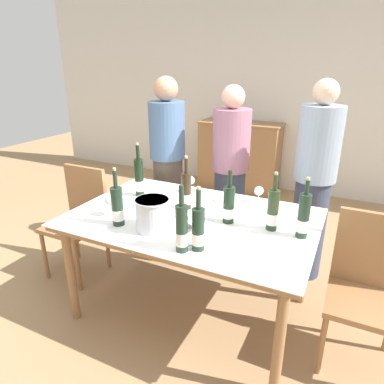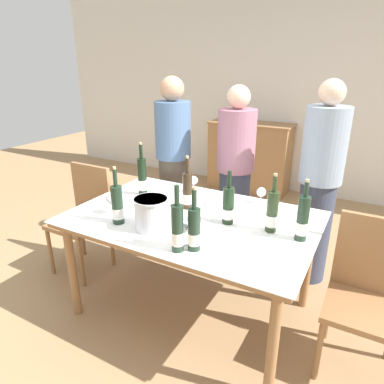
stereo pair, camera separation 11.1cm
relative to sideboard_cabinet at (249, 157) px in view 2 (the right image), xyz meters
The scene contains 23 objects.
ground_plane 2.80m from the sideboard_cabinet, 78.48° to the right, with size 12.00×12.00×0.00m, color #A37F56.
back_wall 1.10m from the sideboard_cabinet, 27.80° to the left, with size 8.00×0.10×2.80m.
sideboard_cabinet is the anchor object (origin of this frame).
dining_table 2.76m from the sideboard_cabinet, 78.48° to the right, with size 1.65×1.09×0.77m.
ice_bucket 3.03m from the sideboard_cabinet, 82.12° to the right, with size 0.22×0.22×0.20m.
wine_bottle_0 2.82m from the sideboard_cabinet, 73.30° to the right, with size 0.08×0.08×0.36m.
wine_bottle_1 3.20m from the sideboard_cabinet, 75.94° to the right, with size 0.07×0.07×0.38m.
wine_bottle_2 2.56m from the sideboard_cabinet, 89.82° to the right, with size 0.07×0.07×0.42m.
wine_bottle_3 3.23m from the sideboard_cabinet, 77.46° to the right, with size 0.07×0.07×0.39m.
wine_bottle_4 2.98m from the sideboard_cabinet, 64.59° to the right, with size 0.07×0.07×0.38m.
wine_bottle_5 2.66m from the sideboard_cabinet, 80.13° to the right, with size 0.07×0.07×0.39m.
wine_bottle_6 3.05m from the sideboard_cabinet, 86.70° to the right, with size 0.08×0.08×0.38m.
wine_bottle_7 2.89m from the sideboard_cabinet, 67.78° to the right, with size 0.07×0.07×0.38m.
wine_glass_0 2.45m from the sideboard_cabinet, 68.53° to the right, with size 0.07×0.07×0.13m.
wine_glass_1 2.83m from the sideboard_cabinet, 75.76° to the right, with size 0.09×0.09×0.16m.
wine_glass_2 2.34m from the sideboard_cabinet, 81.68° to the right, with size 0.07×0.07×0.14m.
wine_glass_3 3.14m from the sideboard_cabinet, 77.21° to the right, with size 0.07×0.07×0.14m.
wine_glass_4 2.95m from the sideboard_cabinet, 89.08° to the right, with size 0.09×0.09×0.16m.
chair_right_end 3.10m from the sideboard_cabinet, 57.42° to the right, with size 0.42×0.42×0.94m.
chair_left_end 2.67m from the sideboard_cabinet, 102.26° to the right, with size 0.42×0.42×0.93m.
person_host 1.93m from the sideboard_cabinet, 92.81° to the right, with size 0.33×0.33×1.65m.
person_guest_left 1.90m from the sideboard_cabinet, 74.52° to the right, with size 0.33×0.33×1.59m.
person_guest_right 2.23m from the sideboard_cabinet, 56.23° to the right, with size 0.33×0.33×1.65m.
Camera 2 is at (1.02, -1.86, 1.76)m, focal length 32.00 mm.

